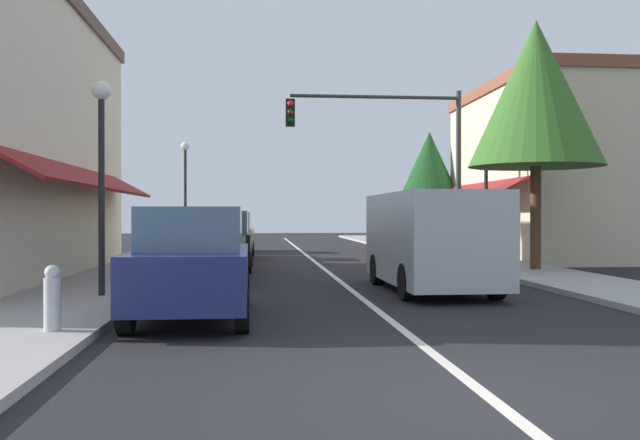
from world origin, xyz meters
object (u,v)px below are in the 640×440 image
(van_in_lane, at_px, (430,238))
(fire_hydrant, at_px, (52,298))
(parked_car_second_left, at_px, (207,247))
(street_lamp_right_mid, at_px, (486,175))
(parked_car_distant_left, at_px, (229,232))
(tree_right_far, at_px, (429,162))
(street_lamp_left_far, at_px, (185,178))
(street_lamp_left_near, at_px, (101,150))
(traffic_signal_mast_arm, at_px, (399,143))
(parked_car_far_left, at_px, (230,236))
(parked_car_third_left, at_px, (222,241))
(parked_car_nearest_left, at_px, (193,264))
(tree_right_near, at_px, (536,94))

(van_in_lane, distance_m, fire_hydrant, 8.33)
(parked_car_second_left, relative_size, street_lamp_right_mid, 0.97)
(parked_car_distant_left, xyz_separation_m, tree_right_far, (9.12, 0.24, 3.21))
(fire_hydrant, bearing_deg, street_lamp_left_far, 90.78)
(street_lamp_left_far, bearing_deg, van_in_lane, -65.81)
(street_lamp_left_near, xyz_separation_m, fire_hydrant, (0.24, -4.07, -2.33))
(street_lamp_left_near, relative_size, street_lamp_left_far, 0.88)
(traffic_signal_mast_arm, xyz_separation_m, tree_right_far, (3.14, 8.18, 0.03))
(parked_car_second_left, height_order, parked_car_distant_left, same)
(parked_car_far_left, relative_size, tree_right_far, 0.75)
(traffic_signal_mast_arm, height_order, tree_right_far, traffic_signal_mast_arm)
(van_in_lane, xyz_separation_m, traffic_signal_mast_arm, (1.06, 8.28, 2.92))
(parked_car_third_left, relative_size, parked_car_distant_left, 1.00)
(van_in_lane, relative_size, street_lamp_left_near, 1.24)
(parked_car_second_left, height_order, fire_hydrant, parked_car_second_left)
(parked_car_second_left, relative_size, tree_right_far, 0.76)
(parked_car_second_left, xyz_separation_m, fire_hydrant, (-1.51, -7.36, -0.33))
(parked_car_nearest_left, height_order, street_lamp_left_near, street_lamp_left_near)
(street_lamp_right_mid, bearing_deg, tree_right_far, 85.70)
(parked_car_nearest_left, height_order, parked_car_third_left, same)
(tree_right_near, bearing_deg, traffic_signal_mast_arm, 127.54)
(traffic_signal_mast_arm, xyz_separation_m, tree_right_near, (3.08, -4.01, 1.02))
(tree_right_near, relative_size, tree_right_far, 1.31)
(street_lamp_left_far, bearing_deg, fire_hydrant, -89.22)
(street_lamp_left_far, bearing_deg, traffic_signal_mast_arm, -40.62)
(parked_car_nearest_left, height_order, traffic_signal_mast_arm, traffic_signal_mast_arm)
(parked_car_far_left, relative_size, van_in_lane, 0.80)
(parked_car_nearest_left, relative_size, traffic_signal_mast_arm, 0.69)
(tree_right_far, bearing_deg, traffic_signal_mast_arm, -110.97)
(street_lamp_left_near, bearing_deg, parked_car_nearest_left, -52.01)
(parked_car_far_left, distance_m, street_lamp_right_mid, 9.82)
(parked_car_second_left, xyz_separation_m, parked_car_distant_left, (0.01, 14.12, 0.00))
(parked_car_second_left, relative_size, street_lamp_left_near, 0.99)
(parked_car_far_left, height_order, traffic_signal_mast_arm, traffic_signal_mast_arm)
(parked_car_nearest_left, height_order, parked_car_distant_left, same)
(traffic_signal_mast_arm, xyz_separation_m, fire_hydrant, (-7.50, -13.54, -3.52))
(van_in_lane, xyz_separation_m, street_lamp_left_near, (-6.69, -1.18, 1.73))
(parked_car_far_left, xyz_separation_m, fire_hydrant, (-1.71, -16.76, -0.33))
(street_lamp_left_far, bearing_deg, parked_car_far_left, -60.06)
(parked_car_second_left, height_order, tree_right_far, tree_right_far)
(street_lamp_left_near, relative_size, fire_hydrant, 4.82)
(traffic_signal_mast_arm, relative_size, tree_right_far, 1.09)
(parked_car_nearest_left, bearing_deg, tree_right_near, 41.28)
(street_lamp_left_near, distance_m, fire_hydrant, 4.70)
(tree_right_near, bearing_deg, tree_right_far, 89.75)
(tree_right_far, bearing_deg, tree_right_near, -90.25)
(parked_car_far_left, xyz_separation_m, traffic_signal_mast_arm, (5.79, -3.22, 3.19))
(parked_car_second_left, distance_m, street_lamp_left_near, 4.23)
(parked_car_distant_left, bearing_deg, parked_car_nearest_left, -90.09)
(street_lamp_left_near, relative_size, street_lamp_right_mid, 0.98)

